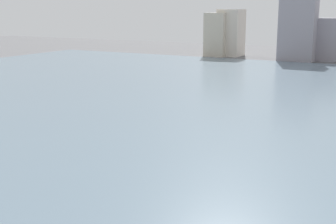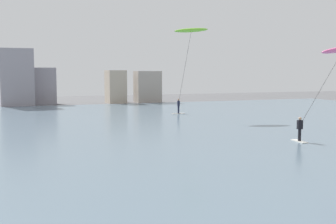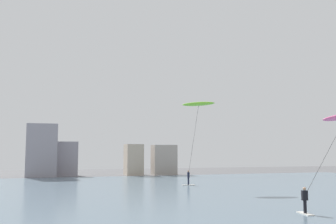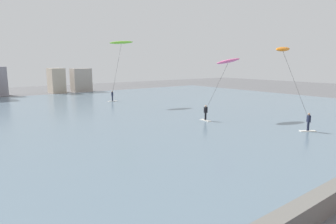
% 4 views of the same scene
% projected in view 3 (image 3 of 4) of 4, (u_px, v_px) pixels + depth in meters
% --- Properties ---
extents(water_bay, '(84.00, 52.00, 0.10)m').
position_uv_depth(water_bay, '(109.00, 200.00, 29.68)').
color(water_bay, slate).
rests_on(water_bay, ground).
extents(far_shore_buildings, '(33.63, 5.27, 7.94)m').
position_uv_depth(far_shore_buildings, '(55.00, 156.00, 56.24)').
color(far_shore_buildings, beige).
rests_on(far_shore_buildings, ground).
extents(kitesurfer_lime, '(3.67, 4.43, 9.20)m').
position_uv_depth(kitesurfer_lime, '(198.00, 110.00, 39.45)').
color(kitesurfer_lime, silver).
rests_on(kitesurfer_lime, water_bay).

